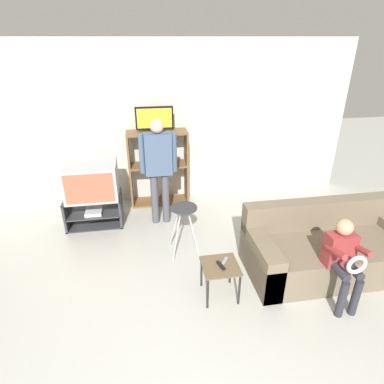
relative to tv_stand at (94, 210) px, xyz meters
The scene contains 12 objects.
wall_back 1.76m from the tv_stand, 34.55° to the left, with size 6.40×0.06×2.60m.
tv_stand is the anchor object (origin of this frame).
television_main 0.49m from the tv_stand, 28.49° to the right, with size 0.74×0.56×0.51m.
media_shelf 1.23m from the tv_stand, 27.86° to the left, with size 0.97×0.36×1.25m.
television_flat 1.66m from the tv_stand, 28.04° to the left, with size 0.58×0.20×0.39m.
folding_stool 1.59m from the tv_stand, 37.28° to the right, with size 0.37×0.39×0.68m.
snack_table 2.35m from the tv_stand, 50.01° to the right, with size 0.39×0.39×0.41m.
remote_control_black 2.37m from the tv_stand, 50.27° to the right, with size 0.04×0.14×0.02m, color black.
remote_control_white 2.36m from the tv_stand, 48.22° to the right, with size 0.04×0.14×0.02m, color gray.
couch 3.31m from the tv_stand, 28.08° to the right, with size 1.97×0.90×0.79m.
person_standing_adult 1.25m from the tv_stand, ahead, with size 0.53×0.20×1.60m.
person_seated_child 3.44m from the tv_stand, 37.27° to the right, with size 0.33×0.43×0.96m.
Camera 1 is at (-0.39, -1.30, 2.59)m, focal length 30.00 mm.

